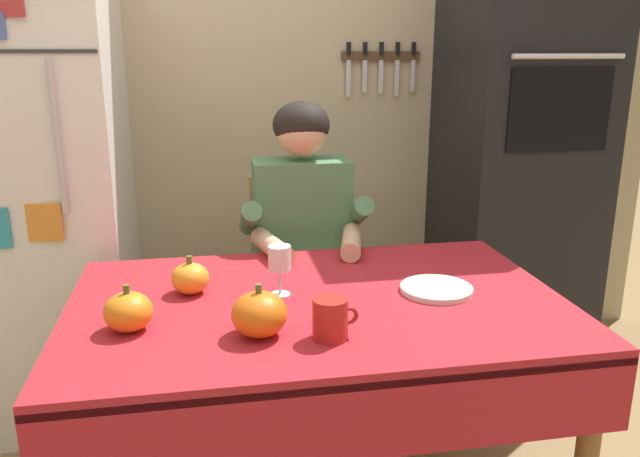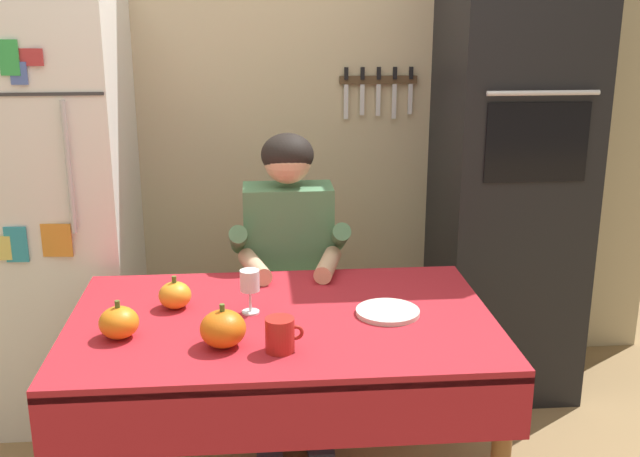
# 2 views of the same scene
# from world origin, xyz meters

# --- Properties ---
(back_wall_assembly) EXTENTS (3.70, 0.13, 2.60)m
(back_wall_assembly) POSITION_xyz_m (0.05, 1.35, 1.30)
(back_wall_assembly) COLOR #BCAD89
(back_wall_assembly) RESTS_ON ground
(refrigerator) EXTENTS (0.68, 0.71, 1.80)m
(refrigerator) POSITION_xyz_m (-0.95, 0.96, 0.90)
(refrigerator) COLOR white
(refrigerator) RESTS_ON ground
(wall_oven) EXTENTS (0.60, 0.64, 2.10)m
(wall_oven) POSITION_xyz_m (1.05, 1.00, 1.05)
(wall_oven) COLOR black
(wall_oven) RESTS_ON ground
(dining_table) EXTENTS (1.40, 0.90, 0.74)m
(dining_table) POSITION_xyz_m (0.00, 0.08, 0.66)
(dining_table) COLOR brown
(dining_table) RESTS_ON ground
(chair_behind_person) EXTENTS (0.40, 0.40, 0.93)m
(chair_behind_person) POSITION_xyz_m (0.05, 0.87, 0.51)
(chair_behind_person) COLOR tan
(chair_behind_person) RESTS_ON ground
(seated_person) EXTENTS (0.47, 0.55, 1.25)m
(seated_person) POSITION_xyz_m (0.05, 0.68, 0.74)
(seated_person) COLOR #38384C
(seated_person) RESTS_ON ground
(coffee_mug) EXTENTS (0.12, 0.09, 0.10)m
(coffee_mug) POSITION_xyz_m (-0.01, -0.16, 0.79)
(coffee_mug) COLOR #B2231E
(coffee_mug) RESTS_ON dining_table
(wine_glass) EXTENTS (0.07, 0.07, 0.15)m
(wine_glass) POSITION_xyz_m (-0.10, 0.14, 0.85)
(wine_glass) COLOR white
(wine_glass) RESTS_ON dining_table
(pumpkin_large) EXTENTS (0.14, 0.14, 0.14)m
(pumpkin_large) POSITION_xyz_m (-0.18, -0.11, 0.80)
(pumpkin_large) COLOR orange
(pumpkin_large) RESTS_ON dining_table
(pumpkin_medium) EXTENTS (0.12, 0.12, 0.12)m
(pumpkin_medium) POSITION_xyz_m (-0.51, -0.02, 0.79)
(pumpkin_medium) COLOR orange
(pumpkin_medium) RESTS_ON dining_table
(pumpkin_small) EXTENTS (0.11, 0.11, 0.11)m
(pumpkin_small) POSITION_xyz_m (-0.36, 0.21, 0.79)
(pumpkin_small) COLOR orange
(pumpkin_small) RESTS_ON dining_table
(serving_tray) EXTENTS (0.21, 0.21, 0.02)m
(serving_tray) POSITION_xyz_m (0.35, 0.09, 0.75)
(serving_tray) COLOR silver
(serving_tray) RESTS_ON dining_table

